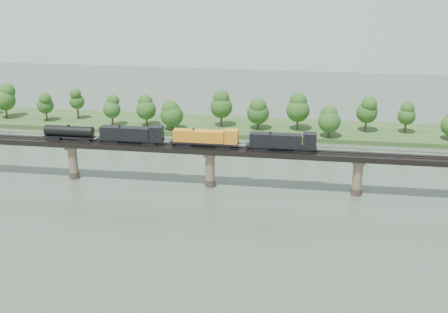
# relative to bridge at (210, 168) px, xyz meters

# --- Properties ---
(ground) EXTENTS (400.00, 400.00, 0.00)m
(ground) POSITION_rel_bridge_xyz_m (0.00, -30.00, -5.46)
(ground) COLOR #384738
(ground) RESTS_ON ground
(far_bank) EXTENTS (300.00, 24.00, 1.60)m
(far_bank) POSITION_rel_bridge_xyz_m (0.00, 55.00, -4.66)
(far_bank) COLOR #2A4B1E
(far_bank) RESTS_ON ground
(bridge) EXTENTS (236.00, 30.00, 11.50)m
(bridge) POSITION_rel_bridge_xyz_m (0.00, 0.00, 0.00)
(bridge) COLOR #473A2D
(bridge) RESTS_ON ground
(bridge_superstructure) EXTENTS (220.00, 4.90, 0.75)m
(bridge_superstructure) POSITION_rel_bridge_xyz_m (0.00, 0.00, 6.33)
(bridge_superstructure) COLOR black
(bridge_superstructure) RESTS_ON bridge
(far_treeline) EXTENTS (289.06, 17.54, 13.60)m
(far_treeline) POSITION_rel_bridge_xyz_m (-8.21, 50.52, 3.37)
(far_treeline) COLOR #382619
(far_treeline) RESTS_ON far_bank
(freight_train) EXTENTS (76.63, 2.99, 5.27)m
(freight_train) POSITION_rel_bridge_xyz_m (-8.30, 0.00, 8.56)
(freight_train) COLOR black
(freight_train) RESTS_ON bridge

